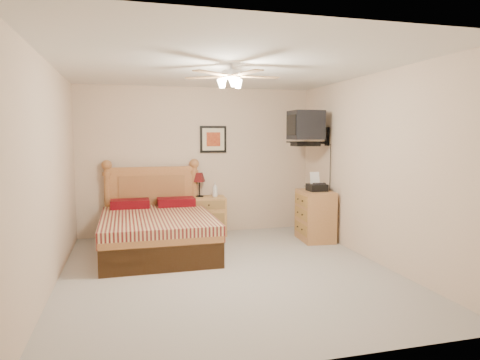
% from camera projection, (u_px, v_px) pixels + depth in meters
% --- Properties ---
extents(floor, '(4.50, 4.50, 0.00)m').
position_uv_depth(floor, '(228.00, 271.00, 5.32)').
color(floor, '#9E988F').
rests_on(floor, ground).
extents(ceiling, '(4.00, 4.50, 0.04)m').
position_uv_depth(ceiling, '(227.00, 66.00, 5.06)').
color(ceiling, white).
rests_on(ceiling, ground).
extents(wall_back, '(4.00, 0.04, 2.50)m').
position_uv_depth(wall_back, '(198.00, 161.00, 7.35)').
color(wall_back, beige).
rests_on(wall_back, ground).
extents(wall_front, '(4.00, 0.04, 2.50)m').
position_uv_depth(wall_front, '(299.00, 197.00, 3.03)').
color(wall_front, beige).
rests_on(wall_front, ground).
extents(wall_left, '(0.04, 4.50, 2.50)m').
position_uv_depth(wall_left, '(50.00, 175.00, 4.68)').
color(wall_left, beige).
rests_on(wall_left, ground).
extents(wall_right, '(0.04, 4.50, 2.50)m').
position_uv_depth(wall_right, '(373.00, 168.00, 5.70)').
color(wall_right, beige).
rests_on(wall_right, ground).
extents(bed, '(1.54, 2.02, 1.30)m').
position_uv_depth(bed, '(157.00, 208.00, 6.13)').
color(bed, '#A76232').
rests_on(bed, ground).
extents(nightstand, '(0.64, 0.50, 0.65)m').
position_uv_depth(nightstand, '(207.00, 216.00, 7.24)').
color(nightstand, '#A46E33').
rests_on(nightstand, ground).
extents(table_lamp, '(0.28, 0.28, 0.41)m').
position_uv_depth(table_lamp, '(199.00, 185.00, 7.23)').
color(table_lamp, '#591111').
rests_on(table_lamp, nightstand).
extents(lotion_bottle, '(0.11, 0.12, 0.24)m').
position_uv_depth(lotion_bottle, '(215.00, 190.00, 7.24)').
color(lotion_bottle, white).
rests_on(lotion_bottle, nightstand).
extents(framed_picture, '(0.46, 0.04, 0.46)m').
position_uv_depth(framed_picture, '(213.00, 139.00, 7.37)').
color(framed_picture, black).
rests_on(framed_picture, wall_back).
extents(dresser, '(0.53, 0.72, 0.80)m').
position_uv_depth(dresser, '(315.00, 216.00, 6.88)').
color(dresser, '#9F6939').
rests_on(dresser, ground).
extents(fax_machine, '(0.28, 0.30, 0.30)m').
position_uv_depth(fax_machine, '(317.00, 182.00, 6.79)').
color(fax_machine, black).
rests_on(fax_machine, dresser).
extents(magazine_lower, '(0.23, 0.28, 0.02)m').
position_uv_depth(magazine_lower, '(310.00, 188.00, 7.06)').
color(magazine_lower, '#B8B094').
rests_on(magazine_lower, dresser).
extents(magazine_upper, '(0.28, 0.32, 0.02)m').
position_uv_depth(magazine_upper, '(309.00, 187.00, 7.08)').
color(magazine_upper, gray).
rests_on(magazine_upper, magazine_lower).
extents(wall_tv, '(0.56, 0.46, 0.58)m').
position_uv_depth(wall_tv, '(314.00, 128.00, 6.87)').
color(wall_tv, black).
rests_on(wall_tv, wall_right).
extents(ceiling_fan, '(1.14, 1.14, 0.28)m').
position_uv_depth(ceiling_fan, '(231.00, 76.00, 4.88)').
color(ceiling_fan, silver).
rests_on(ceiling_fan, ceiling).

